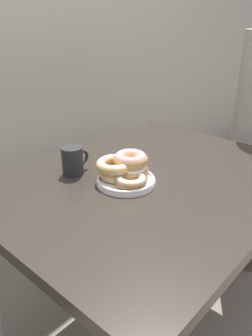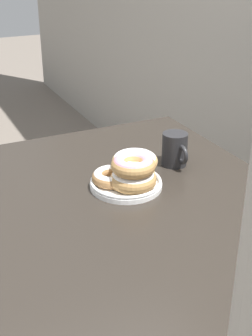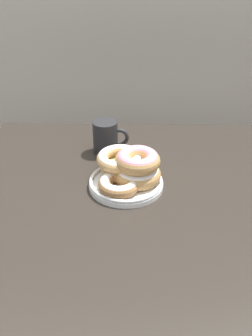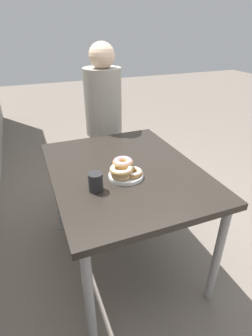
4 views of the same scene
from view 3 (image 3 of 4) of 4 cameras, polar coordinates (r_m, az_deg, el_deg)
The scene contains 3 objects.
dining_table at distance 1.07m, azimuth 5.35°, elevation -7.31°, with size 1.14×0.89×0.78m.
donut_plate at distance 1.02m, azimuth 0.30°, elevation -0.39°, with size 0.23×0.22×0.10m.
coffee_mug at distance 1.19m, azimuth -3.04°, elevation 4.79°, with size 0.11×0.08×0.10m.
Camera 3 is at (-0.08, -0.64, 1.36)m, focal length 40.00 mm.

